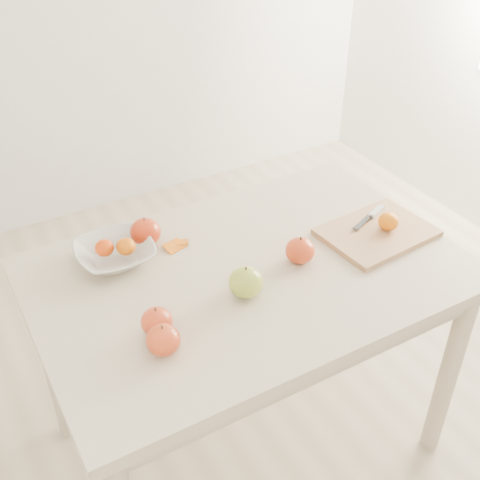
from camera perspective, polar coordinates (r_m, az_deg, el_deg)
ground at (r=2.24m, az=0.67°, el=-18.08°), size 3.50×3.50×0.00m
table at (r=1.76m, az=0.81°, el=-5.31°), size 1.20×0.80×0.75m
cutting_board at (r=1.88m, az=12.85°, el=0.69°), size 0.34×0.26×0.02m
board_tangerine at (r=1.87m, az=13.88°, el=1.71°), size 0.06×0.06×0.05m
fruit_bowl at (r=1.75m, az=-11.77°, el=-1.26°), size 0.22×0.22×0.05m
bowl_tangerine_near at (r=1.74m, az=-12.74°, el=-0.73°), size 0.05×0.05×0.05m
bowl_tangerine_far at (r=1.73m, az=-10.77°, el=-0.60°), size 0.06×0.06×0.05m
orange_peel_a at (r=1.79m, az=-6.24°, el=-0.69°), size 0.07×0.06×0.01m
orange_peel_b at (r=1.81m, az=-5.64°, el=-0.28°), size 0.06×0.05×0.01m
paring_knife at (r=1.94m, az=12.61°, el=2.49°), size 0.16×0.08×0.01m
apple_green at (r=1.59m, az=0.57°, el=-4.02°), size 0.09×0.09×0.08m
apple_red_b at (r=1.50m, az=-7.90°, el=-7.66°), size 0.08×0.08×0.07m
apple_red_a at (r=1.80m, az=-8.96°, el=0.77°), size 0.09×0.09×0.08m
apple_red_e at (r=1.71m, az=5.71°, el=-1.00°), size 0.08×0.08×0.08m
apple_red_d at (r=1.45m, az=-7.30°, el=-9.39°), size 0.08×0.08×0.07m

